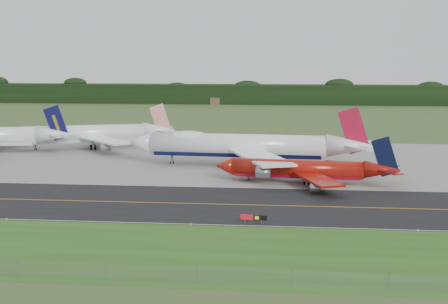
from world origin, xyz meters
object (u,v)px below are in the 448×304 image
(jet_red_737, at_px, (307,170))
(taxiway_sign, at_px, (254,218))
(jet_ba_747, at_px, (246,146))
(jet_star_tail, at_px, (92,134))

(jet_red_737, height_order, taxiway_sign, jet_red_737)
(taxiway_sign, bearing_deg, jet_red_737, 74.47)
(jet_ba_747, relative_size, jet_star_tail, 1.26)
(jet_star_tail, bearing_deg, jet_ba_747, -29.12)
(jet_star_tail, bearing_deg, jet_red_737, -36.26)
(taxiway_sign, bearing_deg, jet_ba_747, 95.27)
(jet_ba_747, xyz_separation_m, jet_red_737, (15.66, -20.49, -2.46))
(jet_ba_747, height_order, jet_red_737, jet_ba_747)
(jet_red_737, xyz_separation_m, jet_star_tail, (-66.70, 48.92, 1.56))
(jet_star_tail, relative_size, taxiway_sign, 11.16)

